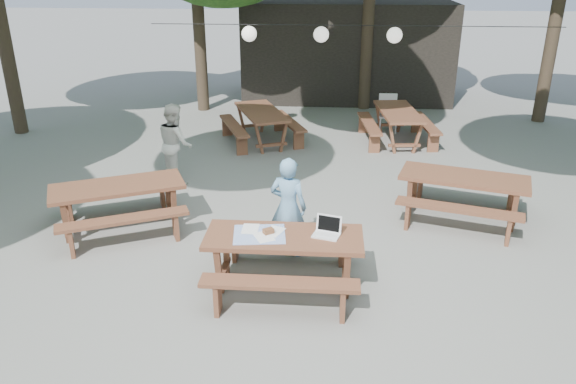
% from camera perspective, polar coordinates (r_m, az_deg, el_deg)
% --- Properties ---
extents(ground, '(80.00, 80.00, 0.00)m').
position_cam_1_polar(ground, '(7.85, 3.58, -7.88)').
color(ground, slate).
rests_on(ground, ground).
extents(pavilion, '(6.00, 3.00, 2.80)m').
position_cam_1_polar(pavilion, '(17.45, 5.99, 14.21)').
color(pavilion, black).
rests_on(pavilion, ground).
extents(main_picnic_table, '(2.00, 1.58, 0.75)m').
position_cam_1_polar(main_picnic_table, '(7.28, -0.41, -6.96)').
color(main_picnic_table, brown).
rests_on(main_picnic_table, ground).
extents(picnic_table_nw, '(2.39, 2.23, 0.75)m').
position_cam_1_polar(picnic_table_nw, '(9.17, -16.74, -1.39)').
color(picnic_table_nw, brown).
rests_on(picnic_table_nw, ground).
extents(picnic_table_ne, '(2.27, 2.06, 0.75)m').
position_cam_1_polar(picnic_table_ne, '(9.56, 17.25, -0.46)').
color(picnic_table_ne, brown).
rests_on(picnic_table_ne, ground).
extents(picnic_table_far_w, '(2.18, 2.36, 0.75)m').
position_cam_1_polar(picnic_table_far_w, '(13.01, -2.70, 6.72)').
color(picnic_table_far_w, brown).
rests_on(picnic_table_far_w, ground).
extents(picnic_table_far_e, '(1.77, 2.07, 0.75)m').
position_cam_1_polar(picnic_table_far_e, '(13.24, 11.03, 6.62)').
color(picnic_table_far_e, brown).
rests_on(picnic_table_far_e, ground).
extents(woman, '(0.61, 0.48, 1.47)m').
position_cam_1_polar(woman, '(7.92, 0.03, -1.54)').
color(woman, '#6B9DC3').
rests_on(woman, ground).
extents(second_person, '(0.87, 0.92, 1.51)m').
position_cam_1_polar(second_person, '(10.79, -11.38, 4.89)').
color(second_person, white).
rests_on(second_person, ground).
extents(plastic_chair, '(0.44, 0.44, 0.90)m').
position_cam_1_polar(plastic_chair, '(14.07, 10.05, 7.10)').
color(plastic_chair, white).
rests_on(plastic_chair, ground).
extents(laptop, '(0.39, 0.34, 0.24)m').
position_cam_1_polar(laptop, '(7.12, 4.03, -3.87)').
color(laptop, white).
rests_on(laptop, main_picnic_table).
extents(tabletop_clutter, '(0.71, 0.62, 0.08)m').
position_cam_1_polar(tabletop_clutter, '(7.13, -2.73, -4.23)').
color(tabletop_clutter, blue).
rests_on(tabletop_clutter, main_picnic_table).
extents(paper_lanterns, '(9.00, 0.34, 0.38)m').
position_cam_1_polar(paper_lanterns, '(12.85, 3.45, 15.70)').
color(paper_lanterns, black).
rests_on(paper_lanterns, ground).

